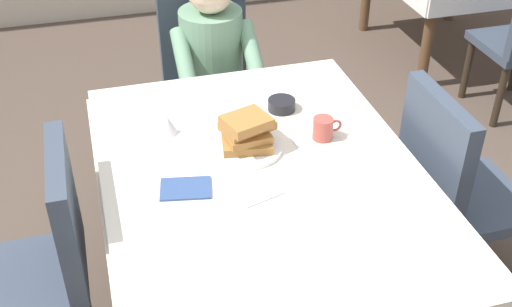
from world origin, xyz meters
TOP-DOWN VIEW (x-y plane):
  - dining_table_main at (0.00, 0.00)m, footprint 1.12×1.52m
  - chair_diner at (0.05, 1.17)m, footprint 0.44×0.45m
  - diner_person at (0.05, 1.01)m, footprint 0.40×0.43m
  - chair_left_side at (-0.77, 0.00)m, footprint 0.45×0.44m
  - chair_right_side at (0.77, 0.00)m, footprint 0.45×0.44m
  - plate_breakfast at (-0.02, 0.16)m, footprint 0.28×0.28m
  - breakfast_stack at (-0.02, 0.15)m, footprint 0.21×0.19m
  - cup_coffee at (0.28, 0.15)m, footprint 0.11×0.08m
  - bowl_butter at (0.19, 0.39)m, footprint 0.11×0.11m
  - syrup_pitcher at (-0.28, 0.34)m, footprint 0.08×0.08m
  - fork_left_of_plate at (-0.21, 0.14)m, footprint 0.03×0.18m
  - knife_right_of_plate at (0.17, 0.14)m, footprint 0.03×0.20m
  - spoon_near_edge at (-0.04, -0.15)m, footprint 0.15×0.06m
  - napkin_folded at (-0.28, -0.02)m, footprint 0.19×0.15m

SIDE VIEW (x-z plane):
  - chair_diner at x=0.05m, z-range 0.06..0.99m
  - chair_left_side at x=-0.77m, z-range 0.06..0.99m
  - chair_right_side at x=0.77m, z-range 0.06..0.99m
  - dining_table_main at x=0.00m, z-range 0.28..1.02m
  - diner_person at x=0.05m, z-range 0.11..1.23m
  - fork_left_of_plate at x=-0.21m, z-range 0.74..0.74m
  - knife_right_of_plate at x=0.17m, z-range 0.74..0.74m
  - spoon_near_edge at x=-0.04m, z-range 0.74..0.74m
  - napkin_folded at x=-0.28m, z-range 0.74..0.75m
  - plate_breakfast at x=-0.02m, z-range 0.74..0.76m
  - bowl_butter at x=0.19m, z-range 0.74..0.78m
  - syrup_pitcher at x=-0.28m, z-range 0.74..0.81m
  - cup_coffee at x=0.28m, z-range 0.74..0.83m
  - breakfast_stack at x=-0.02m, z-range 0.75..0.88m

